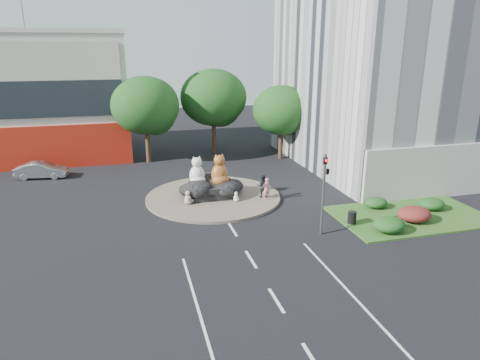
# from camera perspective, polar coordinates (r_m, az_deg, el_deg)

# --- Properties ---
(ground) EXTENTS (120.00, 120.00, 0.00)m
(ground) POSITION_cam_1_polar(r_m,az_deg,el_deg) (23.24, 1.48, -10.55)
(ground) COLOR black
(ground) RESTS_ON ground
(roundabout_island) EXTENTS (10.00, 10.00, 0.20)m
(roundabout_island) POSITION_cam_1_polar(r_m,az_deg,el_deg) (32.11, -3.58, -2.26)
(roundabout_island) COLOR brown
(roundabout_island) RESTS_ON ground
(rock_plinth) EXTENTS (3.20, 2.60, 0.90)m
(rock_plinth) POSITION_cam_1_polar(r_m,az_deg,el_deg) (31.93, -3.60, -1.33)
(rock_plinth) COLOR black
(rock_plinth) RESTS_ON roundabout_island
(grass_verge) EXTENTS (10.00, 6.00, 0.12)m
(grass_verge) POSITION_cam_1_polar(r_m,az_deg,el_deg) (30.84, 21.77, -4.46)
(grass_verge) COLOR #254E1A
(grass_verge) RESTS_ON ground
(tree_left) EXTENTS (6.46, 6.46, 8.27)m
(tree_left) POSITION_cam_1_polar(r_m,az_deg,el_deg) (42.15, -12.40, 9.32)
(tree_left) COLOR #382314
(tree_left) RESTS_ON ground
(tree_mid) EXTENTS (6.84, 6.84, 8.76)m
(tree_mid) POSITION_cam_1_polar(r_m,az_deg,el_deg) (44.95, -3.49, 10.57)
(tree_mid) COLOR #382314
(tree_mid) RESTS_ON ground
(tree_right) EXTENTS (5.70, 5.70, 7.30)m
(tree_right) POSITION_cam_1_polar(r_m,az_deg,el_deg) (42.91, 5.61, 8.94)
(tree_right) COLOR #382314
(tree_right) RESTS_ON ground
(hedge_near_green) EXTENTS (2.00, 1.60, 0.90)m
(hedge_near_green) POSITION_cam_1_polar(r_m,az_deg,el_deg) (27.48, 19.27, -5.68)
(hedge_near_green) COLOR #113713
(hedge_near_green) RESTS_ON grass_verge
(hedge_red) EXTENTS (2.20, 1.76, 0.99)m
(hedge_red) POSITION_cam_1_polar(r_m,az_deg,el_deg) (29.62, 22.24, -4.25)
(hedge_red) COLOR #521715
(hedge_red) RESTS_ON grass_verge
(hedge_mid_green) EXTENTS (1.80, 1.44, 0.81)m
(hedge_mid_green) POSITION_cam_1_polar(r_m,az_deg,el_deg) (32.24, 24.21, -2.94)
(hedge_mid_green) COLOR #113713
(hedge_mid_green) RESTS_ON grass_verge
(hedge_back_green) EXTENTS (1.60, 1.28, 0.72)m
(hedge_back_green) POSITION_cam_1_polar(r_m,az_deg,el_deg) (31.23, 17.70, -2.92)
(hedge_back_green) COLOR #113713
(hedge_back_green) RESTS_ON grass_verge
(traffic_light) EXTENTS (0.44, 1.24, 5.00)m
(traffic_light) POSITION_cam_1_polar(r_m,az_deg,el_deg) (25.35, 11.36, 0.40)
(traffic_light) COLOR #595B60
(traffic_light) RESTS_ON ground
(street_lamp) EXTENTS (2.34, 0.22, 8.06)m
(street_lamp) POSITION_cam_1_polar(r_m,az_deg,el_deg) (33.99, 18.79, 5.74)
(street_lamp) COLOR #595B60
(street_lamp) RESTS_ON ground
(cat_white) EXTENTS (1.32, 1.15, 2.18)m
(cat_white) POSITION_cam_1_polar(r_m,az_deg,el_deg) (31.49, -5.76, 1.28)
(cat_white) COLOR silver
(cat_white) RESTS_ON rock_plinth
(cat_tabby) EXTENTS (1.44, 1.26, 2.36)m
(cat_tabby) POSITION_cam_1_polar(r_m,az_deg,el_deg) (31.36, -2.76, 1.46)
(cat_tabby) COLOR #BA5F26
(cat_tabby) RESTS_ON rock_plinth
(kitten_calico) EXTENTS (0.80, 0.80, 1.01)m
(kitten_calico) POSITION_cam_1_polar(r_m,az_deg,el_deg) (30.41, -6.96, -2.28)
(kitten_calico) COLOR silver
(kitten_calico) RESTS_ON roundabout_island
(kitten_white) EXTENTS (0.56, 0.53, 0.73)m
(kitten_white) POSITION_cam_1_polar(r_m,az_deg,el_deg) (30.79, -0.53, -2.19)
(kitten_white) COLOR silver
(kitten_white) RESTS_ON roundabout_island
(pedestrian_pink) EXTENTS (0.67, 0.56, 1.57)m
(pedestrian_pink) POSITION_cam_1_polar(r_m,az_deg,el_deg) (31.22, 3.54, -1.12)
(pedestrian_pink) COLOR tan
(pedestrian_pink) RESTS_ON roundabout_island
(pedestrian_dark) EXTENTS (0.99, 0.88, 1.71)m
(pedestrian_dark) POSITION_cam_1_polar(r_m,az_deg,el_deg) (31.52, 2.99, -0.80)
(pedestrian_dark) COLOR black
(pedestrian_dark) RESTS_ON roundabout_island
(parked_car) EXTENTS (4.41, 2.09, 1.40)m
(parked_car) POSITION_cam_1_polar(r_m,az_deg,el_deg) (40.54, -24.94, 1.19)
(parked_car) COLOR #999CA0
(parked_car) RESTS_ON ground
(litter_bin) EXTENTS (0.68, 0.68, 0.79)m
(litter_bin) POSITION_cam_1_polar(r_m,az_deg,el_deg) (28.11, 14.71, -4.85)
(litter_bin) COLOR black
(litter_bin) RESTS_ON grass_verge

